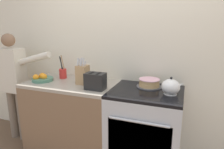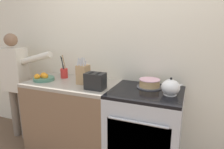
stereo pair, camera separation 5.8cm
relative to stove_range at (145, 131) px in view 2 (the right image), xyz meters
The scene contains 10 objects.
wall_back 0.95m from the stove_range, 127.73° to the left, with size 8.00×0.04×2.60m.
counter_cabinet 0.91m from the stove_range, behind, with size 1.08×0.65×0.93m.
stove_range is the anchor object (origin of this frame).
layer_cake 0.53m from the stove_range, 88.63° to the left, with size 0.28×0.28×0.09m.
tea_kettle 0.59m from the stove_range, ahead, with size 0.22×0.18×0.18m.
knife_block 0.95m from the stove_range, behind, with size 0.12×0.13×0.31m.
utensil_crock 1.24m from the stove_range, behind, with size 0.09×0.09×0.31m.
fruit_bowl 1.37m from the stove_range, behind, with size 0.26×0.26×0.10m.
toaster 0.77m from the stove_range, 165.27° to the right, with size 0.23×0.15×0.18m.
person_baker 1.87m from the stove_range, behind, with size 0.89×0.20×1.49m.
Camera 2 is at (0.68, -1.65, 1.60)m, focal length 32.00 mm.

